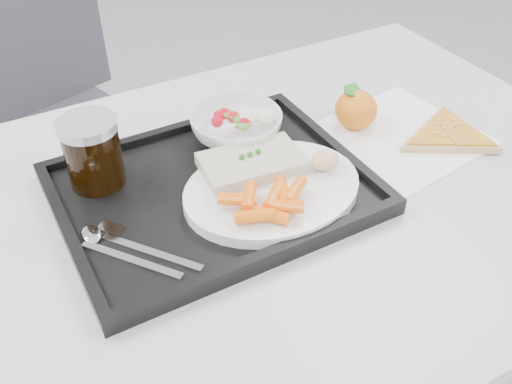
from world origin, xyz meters
TOP-DOWN VIEW (x-y plane):
  - table at (0.00, 0.30)m, footprint 1.20×0.80m
  - chair at (-0.16, 1.13)m, footprint 0.53×0.53m
  - tray at (-0.06, 0.33)m, footprint 0.45×0.35m
  - dinner_plate at (0.00, 0.28)m, footprint 0.27×0.27m
  - fish_fillet at (-0.00, 0.33)m, footprint 0.16×0.11m
  - bread_roll at (0.09, 0.27)m, footprint 0.05×0.04m
  - salad_bowl at (0.03, 0.43)m, footprint 0.15×0.15m
  - cola_glass at (-0.21, 0.43)m, footprint 0.09×0.09m
  - cutlery at (-0.23, 0.28)m, footprint 0.13×0.16m
  - napkin at (0.29, 0.32)m, footprint 0.28×0.27m
  - tangerine at (0.24, 0.38)m, footprint 0.10×0.10m
  - pizza_slice at (0.35, 0.27)m, footprint 0.21×0.21m
  - carrot_pile at (-0.03, 0.23)m, footprint 0.13×0.09m
  - salad_contents at (0.04, 0.44)m, footprint 0.10×0.08m

SIDE VIEW (x-z plane):
  - chair at x=-0.16m, z-range 0.07..1.00m
  - table at x=0.00m, z-range 0.31..1.06m
  - napkin at x=0.29m, z-range 0.75..0.75m
  - tray at x=-0.06m, z-range 0.75..0.77m
  - pizza_slice at x=0.35m, z-range 0.75..0.77m
  - cutlery at x=-0.23m, z-range 0.76..0.77m
  - dinner_plate at x=0.00m, z-range 0.77..0.78m
  - tangerine at x=0.24m, z-range 0.75..0.82m
  - salad_bowl at x=0.03m, z-range 0.77..0.81m
  - fish_fillet at x=0.00m, z-range 0.78..0.81m
  - carrot_pile at x=-0.03m, z-range 0.78..0.81m
  - bread_roll at x=0.09m, z-range 0.78..0.81m
  - salad_contents at x=0.04m, z-range 0.79..0.81m
  - cola_glass at x=-0.21m, z-range 0.77..0.88m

